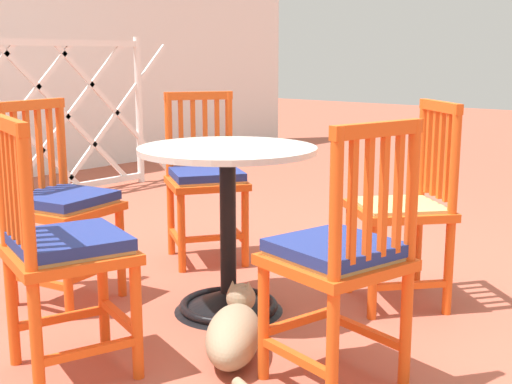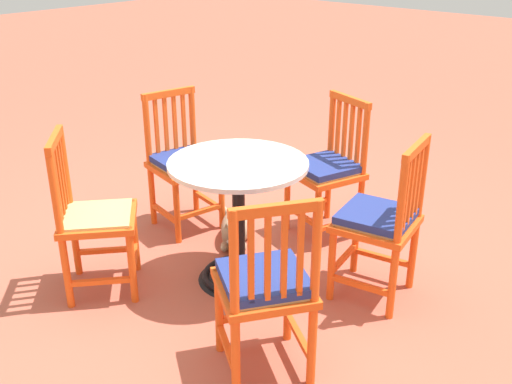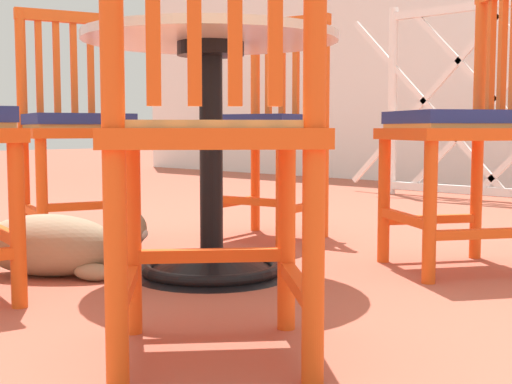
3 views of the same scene
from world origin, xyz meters
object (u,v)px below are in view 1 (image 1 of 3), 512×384
object	(u,v)px
orange_chair_tucked_in	(63,251)
orange_chair_at_corner	(340,259)
orange_chair_facing_out	(405,210)
orange_chair_near_fence	(61,205)
cafe_table	(228,249)
orange_chair_by_planter	(205,180)
tabby_cat	(235,332)

from	to	relation	value
orange_chair_tucked_in	orange_chair_at_corner	bearing A→B (deg)	-55.44
orange_chair_at_corner	orange_chair_facing_out	distance (m)	0.88
orange_chair_near_fence	orange_chair_at_corner	xyz separation A→B (m)	(0.11, -1.42, 0.00)
orange_chair_tucked_in	orange_chair_at_corner	xyz separation A→B (m)	(0.54, -0.78, 0.00)
cafe_table	orange_chair_tucked_in	size ratio (longest dim) A/B	0.83
orange_chair_at_corner	orange_chair_near_fence	bearing A→B (deg)	94.64
orange_chair_by_planter	orange_chair_tucked_in	xyz separation A→B (m)	(-1.30, -0.59, 0.00)
orange_chair_at_corner	tabby_cat	size ratio (longest dim) A/B	1.58
orange_chair_by_planter	orange_chair_tucked_in	world-z (taller)	same
cafe_table	orange_chair_tucked_in	distance (m)	0.82
orange_chair_at_corner	tabby_cat	distance (m)	0.55
orange_chair_at_corner	orange_chair_facing_out	xyz separation A→B (m)	(0.86, 0.22, -0.01)
cafe_table	orange_chair_by_planter	size ratio (longest dim) A/B	0.83
cafe_table	orange_chair_facing_out	world-z (taller)	orange_chair_facing_out
orange_chair_by_planter	orange_chair_facing_out	bearing A→B (deg)	-85.38
orange_chair_near_fence	tabby_cat	world-z (taller)	orange_chair_near_fence
cafe_table	tabby_cat	bearing A→B (deg)	-134.43
orange_chair_facing_out	orange_chair_tucked_in	bearing A→B (deg)	158.08
orange_chair_tucked_in	orange_chair_facing_out	size ratio (longest dim) A/B	1.00
orange_chair_at_corner	orange_chair_facing_out	bearing A→B (deg)	14.32
orange_chair_facing_out	orange_chair_at_corner	bearing A→B (deg)	-165.68
orange_chair_at_corner	tabby_cat	xyz separation A→B (m)	(-0.05, 0.42, -0.35)
orange_chair_by_planter	orange_chair_near_fence	distance (m)	0.88
orange_chair_by_planter	orange_chair_near_fence	world-z (taller)	same
orange_chair_near_fence	orange_chair_by_planter	bearing A→B (deg)	-3.14
orange_chair_by_planter	orange_chair_tucked_in	size ratio (longest dim) A/B	1.00
orange_chair_near_fence	tabby_cat	distance (m)	1.06
orange_chair_near_fence	tabby_cat	bearing A→B (deg)	-86.55
tabby_cat	orange_chair_facing_out	bearing A→B (deg)	-12.43
orange_chair_by_planter	orange_chair_tucked_in	distance (m)	1.43
orange_chair_by_planter	orange_chair_at_corner	xyz separation A→B (m)	(-0.76, -1.37, 0.00)
orange_chair_facing_out	tabby_cat	size ratio (longest dim) A/B	1.58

